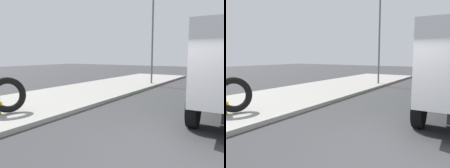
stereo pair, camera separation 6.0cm
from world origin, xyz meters
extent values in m
plane|color=#38383A|center=(0.00, 0.00, 0.00)|extent=(80.00, 80.00, 0.00)
cylinder|color=yellow|center=(-0.03, 5.63, 0.55)|extent=(0.08, 0.15, 0.08)
cylinder|color=yellow|center=(-0.03, 5.63, 0.47)|extent=(0.10, 0.15, 0.10)
torus|color=black|center=(0.28, 5.64, 0.77)|extent=(1.31, 0.77, 1.25)
cylinder|color=black|center=(2.57, 0.00, 0.55)|extent=(1.11, 0.34, 1.10)
cylinder|color=black|center=(7.17, 0.19, 0.55)|extent=(1.11, 0.34, 1.10)
cylinder|color=black|center=(13.30, 1.20, 0.55)|extent=(1.10, 0.30, 1.10)
cylinder|color=black|center=(17.90, 1.21, 0.55)|extent=(1.10, 0.30, 1.10)
cylinder|color=#595B5E|center=(10.49, 4.55, 3.61)|extent=(0.12, 0.12, 6.92)
camera|label=1|loc=(-3.94, -1.29, 2.10)|focal=34.55mm
camera|label=2|loc=(-3.91, -1.35, 2.10)|focal=34.55mm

